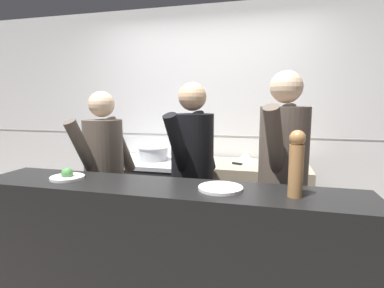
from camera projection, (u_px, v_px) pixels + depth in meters
name	position (u px, v px, depth m)	size (l,w,h in m)	color
wall_back_tiled	(206.00, 122.00, 3.47)	(8.00, 0.06, 2.60)	white
oven_range	(155.00, 200.00, 3.33)	(0.95, 0.71, 0.90)	#232326
prep_counter	(252.00, 208.00, 3.07)	(1.09, 0.65, 0.92)	gray
pass_counter	(164.00, 263.00, 1.93)	(2.48, 0.45, 1.02)	black
stock_pot	(153.00, 153.00, 3.28)	(0.33, 0.33, 0.14)	#B7BABF
mixing_bowl_steel	(246.00, 157.00, 3.09)	(0.23, 0.23, 0.10)	#B7BABF
chefs_knife	(244.00, 165.00, 2.94)	(0.31, 0.17, 0.02)	#B7BABF
plated_dish_main	(67.00, 176.00, 2.03)	(0.23, 0.23, 0.08)	white
plated_dish_appetiser	(220.00, 188.00, 1.78)	(0.27, 0.27, 0.02)	white
pepper_mill	(296.00, 162.00, 1.63)	(0.09, 0.09, 0.37)	#AD7A47
chef_head_cook	(104.00, 176.00, 2.58)	(0.42, 0.70, 1.62)	black
chef_sous	(192.00, 176.00, 2.45)	(0.43, 0.73, 1.69)	black
chef_line	(282.00, 177.00, 2.23)	(0.45, 0.76, 1.76)	black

